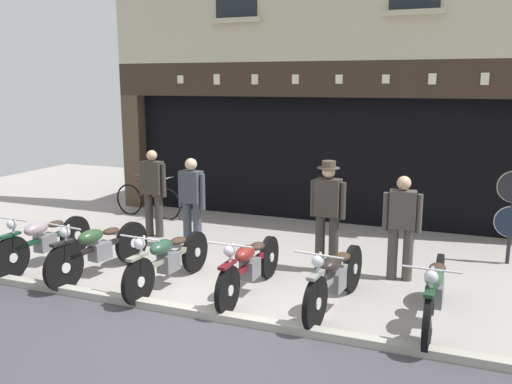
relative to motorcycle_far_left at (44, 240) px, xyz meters
The scene contains 14 objects.
ground 3.85m from the motorcycle_far_left, 29.73° to the right, with size 21.26×22.00×0.18m.
shop_facade 7.05m from the motorcycle_far_left, 61.37° to the left, with size 9.56×4.42×6.53m.
motorcycle_far_left is the anchor object (origin of this frame).
motorcycle_left 1.12m from the motorcycle_far_left, ahead, with size 0.62×2.06×0.94m.
motorcycle_center_left 2.32m from the motorcycle_far_left, ahead, with size 0.62×2.05×0.91m.
motorcycle_center 3.51m from the motorcycle_far_left, ahead, with size 0.62×2.07×0.91m.
motorcycle_center_right 4.72m from the motorcycle_far_left, ahead, with size 0.62×2.04×0.93m.
motorcycle_right 5.94m from the motorcycle_far_left, ahead, with size 0.62×2.11×0.93m.
salesman_left 2.29m from the motorcycle_far_left, 71.48° to the left, with size 0.56×0.25×1.65m.
shopkeeper_center 2.50m from the motorcycle_far_left, 44.97° to the left, with size 0.55×0.27×1.60m.
salesman_right 4.51m from the motorcycle_far_left, 18.12° to the left, with size 0.56×0.34×1.74m.
assistant_far_right 5.57m from the motorcycle_far_left, 15.00° to the left, with size 0.56×0.26×1.57m.
advert_board_near 4.83m from the motorcycle_far_left, 73.67° to the left, with size 0.69×0.03×0.92m.
leaning_bicycle 3.40m from the motorcycle_far_left, 94.15° to the left, with size 1.73×0.50×0.94m.
Camera 1 is at (2.89, -5.62, 2.89)m, focal length 38.26 mm.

